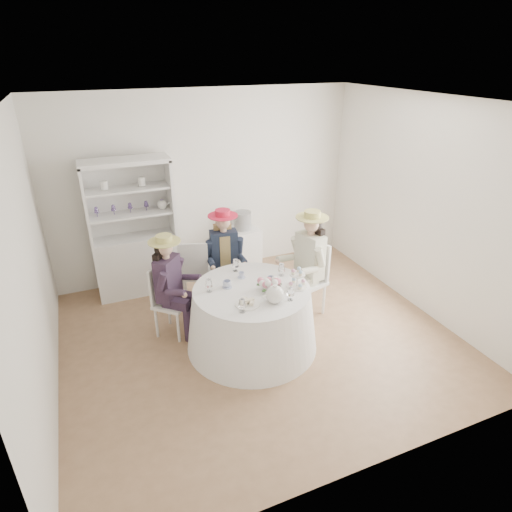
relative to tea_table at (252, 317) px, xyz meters
name	(u,v)px	position (x,y,z in m)	size (l,w,h in m)	color
ground	(259,337)	(0.13, 0.09, -0.37)	(4.50, 4.50, 0.00)	#866143
ceiling	(260,102)	(0.13, 0.09, 2.33)	(4.50, 4.50, 0.00)	white
wall_back	(206,186)	(0.13, 2.09, 0.98)	(4.50, 4.50, 0.00)	white
wall_front	(374,339)	(0.13, -1.91, 0.98)	(4.50, 4.50, 0.00)	white
wall_left	(28,272)	(-2.12, 0.09, 0.98)	(4.50, 4.50, 0.00)	white
wall_right	(424,208)	(2.38, 0.09, 0.98)	(4.50, 4.50, 0.00)	white
tea_table	(252,317)	(0.00, 0.00, 0.00)	(1.51, 1.51, 0.75)	white
hutch	(135,247)	(-1.01, 1.81, 0.30)	(1.30, 0.86, 1.90)	silver
side_table	(243,249)	(0.60, 1.84, -0.03)	(0.44, 0.44, 0.69)	silver
hatbox	(242,221)	(0.60, 1.84, 0.45)	(0.27, 0.27, 0.27)	black
guest_left	(170,280)	(-0.79, 0.59, 0.35)	(0.55, 0.54, 1.29)	silver
guest_mid	(224,253)	(0.02, 0.99, 0.39)	(0.50, 0.52, 1.35)	silver
guest_right	(308,258)	(0.91, 0.36, 0.42)	(0.57, 0.53, 1.41)	silver
spare_chair	(195,271)	(-0.37, 1.10, 0.14)	(0.50, 0.50, 0.96)	silver
teacup_a	(227,284)	(-0.24, 0.14, 0.42)	(0.09, 0.09, 0.07)	white
teacup_b	(241,275)	(-0.01, 0.28, 0.41)	(0.07, 0.07, 0.06)	white
teacup_c	(271,280)	(0.26, 0.06, 0.41)	(0.08, 0.08, 0.06)	white
flower_bowl	(271,288)	(0.19, -0.10, 0.41)	(0.21, 0.21, 0.05)	white
flower_arrangement	(270,283)	(0.17, -0.10, 0.47)	(0.20, 0.20, 0.07)	#E0708A
table_teapot	(275,294)	(0.12, -0.34, 0.47)	(0.28, 0.20, 0.21)	white
sandwich_plate	(248,303)	(-0.16, -0.28, 0.39)	(0.26, 0.26, 0.06)	white
cupcake_stand	(297,280)	(0.49, -0.15, 0.46)	(0.23, 0.23, 0.22)	white
stemware_set	(252,283)	(0.00, 0.00, 0.45)	(0.97, 0.94, 0.15)	white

